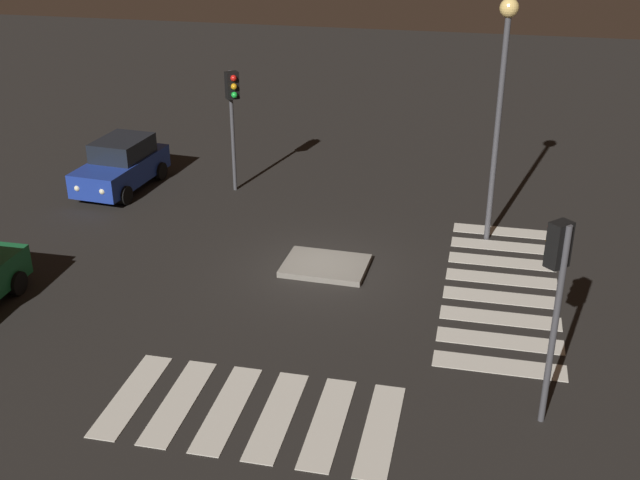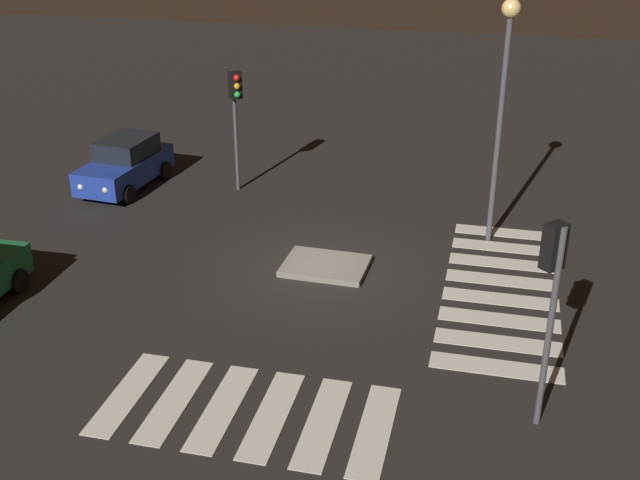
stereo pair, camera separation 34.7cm
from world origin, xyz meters
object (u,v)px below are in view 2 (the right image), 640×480
(car_blue, at_px, (125,164))
(street_lamp, at_px, (504,82))
(traffic_light_east, at_px, (552,276))
(traffic_light_west, at_px, (236,102))
(traffic_island, at_px, (326,266))

(car_blue, xyz_separation_m, street_lamp, (13.55, -1.66, 4.26))
(traffic_light_east, height_order, street_lamp, street_lamp)
(traffic_light_west, distance_m, street_lamp, 9.73)
(car_blue, bearing_deg, street_lamp, 88.30)
(traffic_island, height_order, car_blue, car_blue)
(traffic_island, bearing_deg, car_blue, 151.12)
(traffic_light_east, height_order, traffic_light_west, traffic_light_east)
(traffic_island, height_order, traffic_light_east, traffic_light_east)
(car_blue, relative_size, street_lamp, 0.59)
(traffic_light_east, relative_size, traffic_light_west, 1.04)
(traffic_island, bearing_deg, traffic_light_east, -44.89)
(traffic_island, relative_size, traffic_light_west, 0.57)
(car_blue, height_order, street_lamp, street_lamp)
(car_blue, bearing_deg, traffic_light_east, 59.11)
(traffic_light_west, bearing_deg, street_lamp, 37.92)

